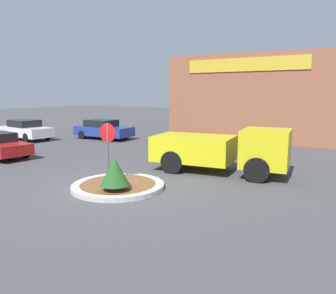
% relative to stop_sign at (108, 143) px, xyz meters
% --- Properties ---
extents(ground_plane, '(120.00, 120.00, 0.00)m').
position_rel_stop_sign_xyz_m(ground_plane, '(0.49, -0.07, -1.63)').
color(ground_plane, '#474749').
extents(traffic_island, '(3.35, 3.35, 0.16)m').
position_rel_stop_sign_xyz_m(traffic_island, '(0.49, -0.07, -1.55)').
color(traffic_island, '#BCB7AD').
rests_on(traffic_island, ground_plane).
extents(stop_sign, '(0.70, 0.07, 2.36)m').
position_rel_stop_sign_xyz_m(stop_sign, '(0.00, 0.00, 0.00)').
color(stop_sign, '#4C4C51').
rests_on(stop_sign, ground_plane).
extents(island_shrub, '(0.99, 0.99, 1.14)m').
position_rel_stop_sign_xyz_m(island_shrub, '(0.91, -0.77, -0.80)').
color(island_shrub, brown).
rests_on(island_shrub, traffic_island).
extents(utility_truck, '(5.92, 2.67, 1.97)m').
position_rel_stop_sign_xyz_m(utility_truck, '(2.95, 4.01, -0.59)').
color(utility_truck, gold).
rests_on(utility_truck, ground_plane).
extents(storefront_building, '(11.91, 6.07, 6.16)m').
position_rel_stop_sign_xyz_m(storefront_building, '(1.14, 16.27, 1.45)').
color(storefront_building, '#93563D').
rests_on(storefront_building, ground_plane).
extents(parked_sedan_blue, '(4.50, 1.96, 1.46)m').
position_rel_stop_sign_xyz_m(parked_sedan_blue, '(-8.56, 9.79, -0.90)').
color(parked_sedan_blue, navy).
rests_on(parked_sedan_blue, ground_plane).
extents(parked_sedan_white, '(4.71, 2.39, 1.47)m').
position_rel_stop_sign_xyz_m(parked_sedan_white, '(-13.35, 6.71, -0.89)').
color(parked_sedan_white, silver).
rests_on(parked_sedan_white, ground_plane).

